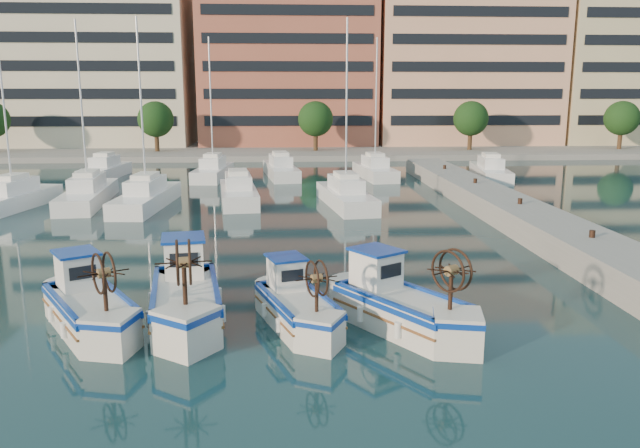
{
  "coord_description": "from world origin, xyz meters",
  "views": [
    {
      "loc": [
        0.33,
        -18.35,
        7.01
      ],
      "look_at": [
        1.86,
        7.91,
        1.5
      ],
      "focal_mm": 35.0,
      "sensor_mm": 36.0,
      "label": 1
    }
  ],
  "objects": [
    {
      "name": "fishing_boat_a",
      "position": [
        -5.62,
        -0.07,
        0.77
      ],
      "size": [
        3.8,
        4.6,
        2.8
      ],
      "rotation": [
        0.0,
        0.0,
        0.55
      ],
      "color": "silver",
      "rests_on": "ground"
    },
    {
      "name": "quay",
      "position": [
        13.0,
        8.0,
        0.6
      ],
      "size": [
        3.0,
        60.0,
        1.2
      ],
      "primitive_type": "cube",
      "color": "gray",
      "rests_on": "ground"
    },
    {
      "name": "fishing_boat_c",
      "position": [
        0.66,
        -0.13,
        0.69
      ],
      "size": [
        2.76,
        4.14,
        2.5
      ],
      "rotation": [
        0.0,
        0.0,
        0.32
      ],
      "color": "silver",
      "rests_on": "ground"
    },
    {
      "name": "waterfront",
      "position": [
        9.23,
        65.04,
        11.1
      ],
      "size": [
        180.0,
        40.0,
        25.6
      ],
      "color": "gray",
      "rests_on": "ground"
    },
    {
      "name": "fishing_boat_d",
      "position": [
        3.77,
        -0.59,
        0.8
      ],
      "size": [
        4.01,
        4.72,
        2.89
      ],
      "rotation": [
        0.0,
        0.0,
        0.58
      ],
      "color": "silver",
      "rests_on": "ground"
    },
    {
      "name": "fishing_boat_b",
      "position": [
        -2.79,
        0.45,
        0.86
      ],
      "size": [
        2.77,
        5.13,
        3.12
      ],
      "rotation": [
        0.0,
        0.0,
        0.16
      ],
      "color": "silver",
      "rests_on": "ground"
    },
    {
      "name": "ground",
      "position": [
        0.0,
        0.0,
        0.0
      ],
      "size": [
        300.0,
        300.0,
        0.0
      ],
      "primitive_type": "plane",
      "color": "#1B4347",
      "rests_on": "ground"
    },
    {
      "name": "yacht_marina",
      "position": [
        -2.88,
        27.59,
        0.53
      ],
      "size": [
        37.63,
        23.74,
        11.5
      ],
      "color": "white",
      "rests_on": "ground"
    }
  ]
}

